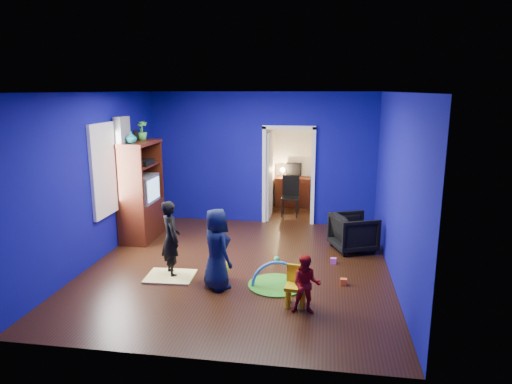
# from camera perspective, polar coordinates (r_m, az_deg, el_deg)

# --- Properties ---
(floor) EXTENTS (5.00, 5.50, 0.01)m
(floor) POSITION_cam_1_polar(r_m,az_deg,el_deg) (7.86, -2.16, -9.29)
(floor) COLOR black
(floor) RESTS_ON ground
(ceiling) EXTENTS (5.00, 5.50, 0.01)m
(ceiling) POSITION_cam_1_polar(r_m,az_deg,el_deg) (7.29, -2.36, 12.37)
(ceiling) COLOR white
(ceiling) RESTS_ON wall_back
(wall_back) EXTENTS (5.00, 0.02, 2.90)m
(wall_back) POSITION_cam_1_polar(r_m,az_deg,el_deg) (10.11, 0.72, 4.22)
(wall_back) COLOR #0C0A77
(wall_back) RESTS_ON floor
(wall_front) EXTENTS (5.00, 0.02, 2.90)m
(wall_front) POSITION_cam_1_polar(r_m,az_deg,el_deg) (4.85, -8.47, -5.33)
(wall_front) COLOR #0C0A77
(wall_front) RESTS_ON floor
(wall_left) EXTENTS (0.02, 5.50, 2.90)m
(wall_left) POSITION_cam_1_polar(r_m,az_deg,el_deg) (8.28, -19.50, 1.59)
(wall_left) COLOR #0C0A77
(wall_left) RESTS_ON floor
(wall_right) EXTENTS (0.02, 5.50, 2.90)m
(wall_right) POSITION_cam_1_polar(r_m,az_deg,el_deg) (7.39, 17.15, 0.49)
(wall_right) COLOR #0C0A77
(wall_right) RESTS_ON floor
(alcove) EXTENTS (1.00, 1.75, 2.50)m
(alcove) POSITION_cam_1_polar(r_m,az_deg,el_deg) (10.94, 4.48, 3.77)
(alcove) COLOR silver
(alcove) RESTS_ON floor
(armchair) EXTENTS (0.97, 0.96, 0.69)m
(armchair) POSITION_cam_1_polar(r_m,az_deg,el_deg) (8.70, 12.10, -4.96)
(armchair) COLOR black
(armchair) RESTS_ON floor
(child_black) EXTENTS (0.50, 0.54, 1.24)m
(child_black) POSITION_cam_1_polar(r_m,az_deg,el_deg) (7.43, -10.59, -5.74)
(child_black) COLOR black
(child_black) RESTS_ON floor
(child_navy) EXTENTS (0.69, 0.71, 1.23)m
(child_navy) POSITION_cam_1_polar(r_m,az_deg,el_deg) (6.88, -4.94, -7.09)
(child_navy) COLOR #10183C
(child_navy) RESTS_ON floor
(toddler_red) EXTENTS (0.39, 0.31, 0.81)m
(toddler_red) POSITION_cam_1_polar(r_m,az_deg,el_deg) (6.22, 6.30, -11.43)
(toddler_red) COLOR #B01216
(toddler_red) RESTS_ON floor
(vase) EXTENTS (0.24, 0.24, 0.22)m
(vase) POSITION_cam_1_polar(r_m,az_deg,el_deg) (8.87, -15.36, 6.60)
(vase) COLOR #0D666C
(vase) RESTS_ON tv_armoire
(potted_plant) EXTENTS (0.23, 0.23, 0.38)m
(potted_plant) POSITION_cam_1_polar(r_m,az_deg,el_deg) (9.34, -14.10, 7.46)
(potted_plant) COLOR green
(potted_plant) RESTS_ON tv_armoire
(tv_armoire) EXTENTS (0.58, 1.14, 1.96)m
(tv_armoire) POSITION_cam_1_polar(r_m,az_deg,el_deg) (9.31, -14.23, 0.15)
(tv_armoire) COLOR #3A1609
(tv_armoire) RESTS_ON floor
(crt_tv) EXTENTS (0.46, 0.70, 0.54)m
(crt_tv) POSITION_cam_1_polar(r_m,az_deg,el_deg) (9.29, -14.02, 0.38)
(crt_tv) COLOR silver
(crt_tv) RESTS_ON tv_armoire
(yellow_blanket) EXTENTS (0.78, 0.64, 0.03)m
(yellow_blanket) POSITION_cam_1_polar(r_m,az_deg,el_deg) (7.55, -10.66, -10.32)
(yellow_blanket) COLOR #F2E07A
(yellow_blanket) RESTS_ON floor
(hopper_ball) EXTENTS (0.37, 0.37, 0.37)m
(hopper_ball) POSITION_cam_1_polar(r_m,az_deg,el_deg) (7.27, -4.79, -9.61)
(hopper_ball) COLOR yellow
(hopper_ball) RESTS_ON floor
(kid_chair) EXTENTS (0.32, 0.32, 0.50)m
(kid_chair) POSITION_cam_1_polar(r_m,az_deg,el_deg) (6.48, 4.99, -11.91)
(kid_chair) COLOR yellow
(kid_chair) RESTS_ON floor
(play_mat) EXTENTS (0.86, 0.86, 0.02)m
(play_mat) POSITION_cam_1_polar(r_m,az_deg,el_deg) (7.14, 2.53, -11.54)
(play_mat) COLOR green
(play_mat) RESTS_ON floor
(toy_arch) EXTENTS (0.76, 0.26, 0.78)m
(toy_arch) POSITION_cam_1_polar(r_m,az_deg,el_deg) (7.13, 2.53, -11.48)
(toy_arch) COLOR #3F8CD8
(toy_arch) RESTS_ON floor
(window_left) EXTENTS (0.03, 0.95, 1.55)m
(window_left) POSITION_cam_1_polar(r_m,az_deg,el_deg) (8.56, -18.37, 2.70)
(window_left) COLOR white
(window_left) RESTS_ON wall_left
(curtain) EXTENTS (0.14, 0.42, 2.40)m
(curtain) POSITION_cam_1_polar(r_m,az_deg,el_deg) (9.05, -16.03, 1.43)
(curtain) COLOR slate
(curtain) RESTS_ON floor
(doorway) EXTENTS (1.16, 0.10, 2.10)m
(doorway) POSITION_cam_1_polar(r_m,az_deg,el_deg) (10.11, 4.08, 1.89)
(doorway) COLOR white
(doorway) RESTS_ON floor
(study_desk) EXTENTS (0.88, 0.44, 0.75)m
(study_desk) POSITION_cam_1_polar(r_m,az_deg,el_deg) (11.72, 4.64, 0.02)
(study_desk) COLOR #3D140A
(study_desk) RESTS_ON floor
(desk_monitor) EXTENTS (0.40, 0.05, 0.32)m
(desk_monitor) POSITION_cam_1_polar(r_m,az_deg,el_deg) (11.73, 4.74, 2.88)
(desk_monitor) COLOR black
(desk_monitor) RESTS_ON study_desk
(desk_lamp) EXTENTS (0.14, 0.14, 0.14)m
(desk_lamp) POSITION_cam_1_polar(r_m,az_deg,el_deg) (11.70, 3.34, 2.78)
(desk_lamp) COLOR #FFD88C
(desk_lamp) RESTS_ON study_desk
(folding_chair) EXTENTS (0.40, 0.40, 0.92)m
(folding_chair) POSITION_cam_1_polar(r_m,az_deg,el_deg) (10.77, 4.28, -0.65)
(folding_chair) COLOR black
(folding_chair) RESTS_ON floor
(book_shelf) EXTENTS (0.88, 0.24, 0.04)m
(book_shelf) POSITION_cam_1_polar(r_m,az_deg,el_deg) (11.59, 4.83, 8.10)
(book_shelf) COLOR white
(book_shelf) RESTS_ON study_desk
(toy_0) EXTENTS (0.10, 0.08, 0.10)m
(toy_0) POSITION_cam_1_polar(r_m,az_deg,el_deg) (7.27, 10.89, -10.97)
(toy_0) COLOR orange
(toy_0) RESTS_ON floor
(toy_1) EXTENTS (0.11, 0.11, 0.11)m
(toy_1) POSITION_cam_1_polar(r_m,az_deg,el_deg) (8.58, 11.05, -7.20)
(toy_1) COLOR #249ACD
(toy_1) RESTS_ON floor
(toy_2) EXTENTS (0.11, 0.11, 0.11)m
(toy_2) POSITION_cam_1_polar(r_m,az_deg,el_deg) (8.05, 2.60, -8.33)
(toy_2) COLOR #37C05F
(toy_2) RESTS_ON floor
(toy_3) EXTENTS (0.10, 0.08, 0.10)m
(toy_3) POSITION_cam_1_polar(r_m,az_deg,el_deg) (8.07, 9.65, -8.48)
(toy_3) COLOR #D650CB
(toy_3) RESTS_ON floor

